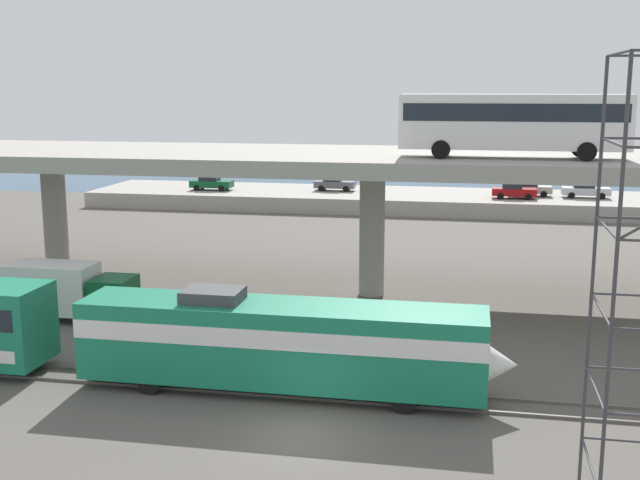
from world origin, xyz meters
TOP-DOWN VIEW (x-y plane):
  - ground_plane at (0.00, 0.00)m, footprint 260.00×260.00m
  - rail_strip_near at (0.00, 3.29)m, footprint 110.00×0.12m
  - rail_strip_far at (0.00, 4.71)m, footprint 110.00×0.12m
  - train_locomotive at (-0.87, 4.00)m, footprint 17.67×3.04m
  - highway_overpass at (0.00, 20.00)m, footprint 96.00×12.39m
  - transit_bus_on_overpass at (7.72, 18.07)m, footprint 12.00×2.68m
  - service_truck_west at (-15.22, 11.73)m, footprint 6.80×2.46m
  - pier_parking_lot at (0.00, 55.00)m, footprint 67.05×11.65m
  - parked_car_1 at (-21.24, 53.51)m, footprint 4.38×2.00m
  - parked_car_2 at (-8.42, 55.48)m, footprint 4.21×1.86m
  - parked_car_3 at (16.66, 54.74)m, footprint 4.54×1.88m
  - parked_car_4 at (9.74, 52.83)m, footprint 4.22×1.82m
  - parked_car_5 at (11.33, 55.11)m, footprint 4.31×1.87m
  - harbor_water at (0.00, 78.00)m, footprint 140.00×36.00m

SIDE VIEW (x-z plane):
  - ground_plane at x=0.00m, z-range 0.00..0.00m
  - harbor_water at x=0.00m, z-range 0.00..0.01m
  - rail_strip_near at x=0.00m, z-range 0.00..0.12m
  - rail_strip_far at x=0.00m, z-range 0.00..0.12m
  - pier_parking_lot at x=0.00m, z-range 0.00..1.54m
  - service_truck_west at x=-15.22m, z-range 0.12..3.16m
  - train_locomotive at x=-0.87m, z-range 0.10..4.28m
  - parked_car_4 at x=9.74m, z-range 1.56..3.06m
  - parked_car_2 at x=-8.42m, z-range 1.56..3.06m
  - parked_car_5 at x=11.33m, z-range 1.56..3.06m
  - parked_car_3 at x=16.66m, z-range 1.56..3.06m
  - parked_car_1 at x=-21.24m, z-range 1.56..3.06m
  - highway_overpass at x=0.00m, z-range 3.48..11.97m
  - transit_bus_on_overpass at x=7.72m, z-range 8.85..12.25m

